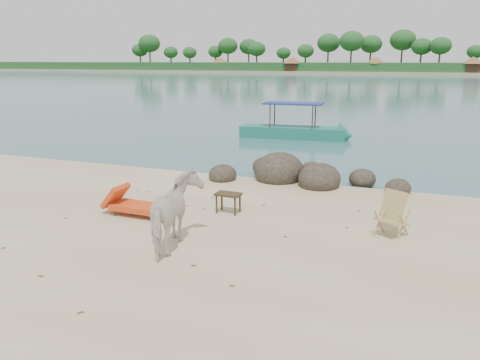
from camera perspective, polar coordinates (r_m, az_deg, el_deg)
The scene contains 10 objects.
water at distance 98.32m, azimuth 18.73°, elevation 11.46°, with size 400.00×400.00×0.00m, color #325B65.
far_shore at distance 178.25m, azimuth 19.88°, elevation 12.36°, with size 420.00×90.00×1.40m, color tan.
far_scenery at distance 144.92m, azimuth 19.67°, elevation 13.34°, with size 420.00×18.00×9.50m.
boulders at distance 15.11m, azimuth 6.63°, elevation 0.65°, with size 6.22×2.79×1.20m.
cow at distance 9.61m, azimuth -7.77°, elevation -4.11°, with size 0.82×1.80×1.52m, color silver.
side_table at distance 11.84m, azimuth -1.44°, elevation -2.97°, with size 0.63×0.41×0.51m, color #302413, non-canonical shape.
lounge_chair at distance 11.85m, azimuth -11.69°, elevation -3.00°, with size 2.05×0.72×0.62m, color #D84519, non-canonical shape.
deck_chair at distance 10.78m, azimuth 18.03°, elevation -4.23°, with size 0.61×0.67×0.96m, color tan, non-canonical shape.
boat_near at distance 23.82m, azimuth 6.49°, elevation 8.65°, with size 5.91×1.33×2.88m, color #1C7260, non-canonical shape.
dead_leaves at distance 10.73m, azimuth -5.38°, elevation -6.32°, with size 8.18×7.00×0.00m.
Camera 1 is at (4.00, -8.16, 3.79)m, focal length 35.00 mm.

